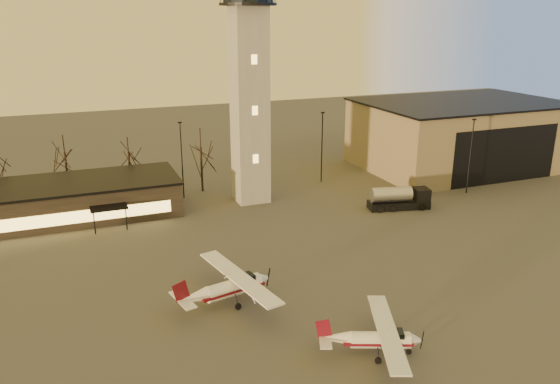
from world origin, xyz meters
name	(u,v)px	position (x,y,z in m)	size (l,w,h in m)	color
ground	(369,310)	(0.00, 0.00, 0.00)	(220.00, 220.00, 0.00)	#494744
control_tower	(249,72)	(0.00, 30.00, 16.33)	(6.80, 6.80, 32.60)	gray
hangar	(460,134)	(36.00, 33.98, 5.15)	(30.60, 20.60, 10.30)	#807153
terminal	(70,200)	(-21.99, 31.98, 2.16)	(25.40, 12.20, 4.30)	black
light_poles	(252,157)	(0.50, 31.00, 5.41)	(58.50, 12.25, 10.14)	black
tree_row	(131,149)	(-13.70, 39.16, 5.94)	(37.20, 9.20, 8.80)	black
cessna_front	(382,342)	(-2.32, -5.64, 0.95)	(8.07, 9.77, 2.77)	silver
cessna_rear	(235,289)	(-9.75, 5.36, 1.10)	(9.30, 11.70, 3.22)	white
fuel_truck	(399,200)	(15.97, 20.11, 1.11)	(7.87, 3.84, 2.81)	black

